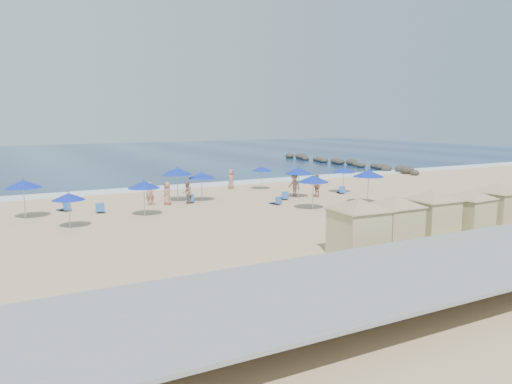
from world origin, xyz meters
The scene contains 33 objects.
ground centered at (0.00, 0.00, 0.00)m, with size 160.00×160.00×0.00m, color tan.
ocean centered at (0.00, 55.00, 0.03)m, with size 160.00×80.00×0.06m, color #0E254F.
surf_line centered at (0.00, 15.50, 0.04)m, with size 160.00×2.50×0.08m, color white.
seawall centered at (0.00, -13.50, 0.65)m, with size 160.00×6.10×1.22m.
rock_jetty centered at (24.01, 24.90, 0.36)m, with size 2.56×26.66×0.96m.
trash_bin centered at (4.37, -5.58, 0.40)m, with size 0.81×0.81×0.81m, color black.
cabana_0 centered at (-2.79, -9.71, 1.65)m, with size 4.59×4.59×2.89m.
cabana_1 centered at (-0.38, -9.47, 1.60)m, with size 4.45×4.45×2.79m.
cabana_2 centered at (2.54, -9.13, 1.61)m, with size 4.49×4.49×2.82m.
cabana_3 centered at (5.13, -9.34, 1.55)m, with size 4.29×4.29×2.70m.
cabana_4 centered at (7.64, -9.15, 1.66)m, with size 4.60×4.60×2.89m.
umbrella_0 centered at (-15.42, 6.50, 2.18)m, with size 2.21×2.21×2.52m.
umbrella_1 centered at (-13.41, 2.36, 1.83)m, with size 1.86×1.86×2.11m.
umbrella_2 centered at (-8.72, 3.76, 2.04)m, with size 2.07×2.07×2.35m.
umbrella_3 centered at (-5.01, 7.98, 2.28)m, with size 2.32×2.32×2.63m.
umbrella_4 centered at (-3.35, 7.29, 1.97)m, with size 1.99×1.99×2.27m.
umbrella_5 centered at (1.91, 0.50, 2.13)m, with size 2.16×2.16×2.46m.
umbrella_6 centered at (3.85, 5.22, 2.12)m, with size 2.15×2.15×2.45m.
umbrella_7 centered at (3.61, 10.55, 1.82)m, with size 1.85×1.85×2.10m.
umbrella_8 centered at (8.56, 5.58, 1.92)m, with size 1.95×1.95×2.22m.
umbrella_9 centered at (6.74, 0.50, 2.24)m, with size 2.27×2.27×2.58m.
beach_chair_0 centered at (-12.91, 8.15, 0.22)m, with size 0.94×1.28×0.64m.
beach_chair_1 centered at (-10.93, 6.48, 0.24)m, with size 0.75×1.32×0.69m.
beach_chair_2 centered at (-4.30, 7.24, 0.24)m, with size 1.02×1.37×0.69m.
beach_chair_3 centered at (0.84, 3.53, 0.21)m, with size 0.61×1.15×0.61m.
beach_chair_4 centered at (2.51, 5.13, 0.23)m, with size 0.80×1.28×0.65m.
beach_chair_5 centered at (8.24, 5.46, 0.22)m, with size 0.87×1.27×0.64m.
beachgoer_0 centered at (-7.23, 7.46, 0.84)m, with size 0.61×0.40×1.68m, color #A9745E.
beachgoer_1 centered at (-4.68, 6.87, 0.83)m, with size 0.81×0.63×1.66m, color #A9745E.
beachgoer_2 centered at (5.44, 4.99, 0.92)m, with size 1.08×0.45×1.84m, color #A9745E.
beachgoer_3 centered at (4.11, 6.20, 0.91)m, with size 1.18×0.68×1.83m, color #A9745E.
beachgoer_4 centered at (1.48, 12.34, 0.85)m, with size 0.83×0.54×1.69m, color #A9745E.
beachgoer_5 centered at (-6.07, 7.13, 0.83)m, with size 0.82×0.53×1.67m, color #A9745E.
Camera 1 is at (-17.41, -26.82, 6.23)m, focal length 35.00 mm.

